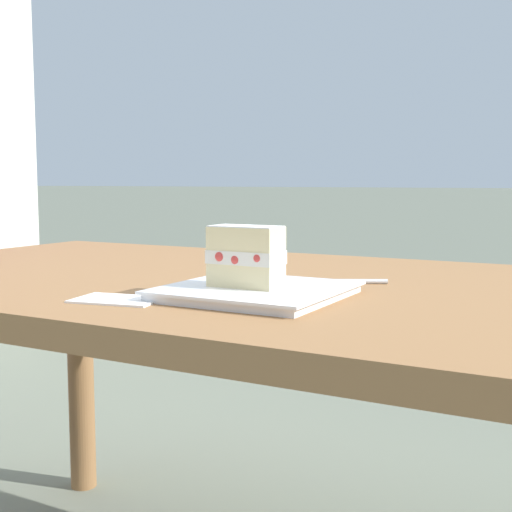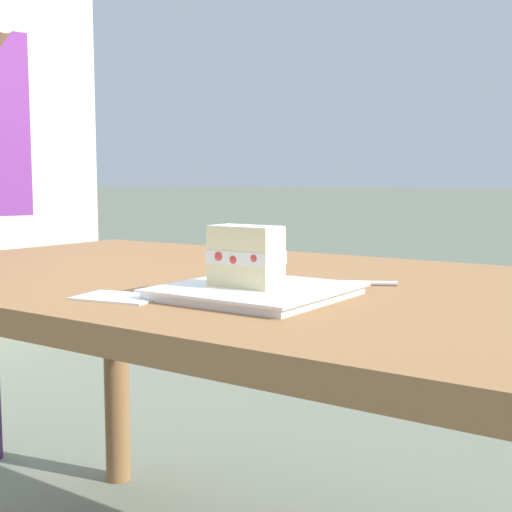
{
  "view_description": "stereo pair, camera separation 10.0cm",
  "coord_description": "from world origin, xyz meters",
  "px_view_note": "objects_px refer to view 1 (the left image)",
  "views": [
    {
      "loc": [
        -0.62,
        1.04,
        0.85
      ],
      "look_at": [
        -0.14,
        0.16,
        0.74
      ],
      "focal_mm": 48.66,
      "sensor_mm": 36.0,
      "label": 1
    },
    {
      "loc": [
        -0.71,
        0.99,
        0.85
      ],
      "look_at": [
        -0.14,
        0.16,
        0.74
      ],
      "focal_mm": 48.66,
      "sensor_mm": 36.0,
      "label": 2
    }
  ],
  "objects_px": {
    "paper_napkin": "(118,300)",
    "dessert_plate": "(256,292)",
    "cake_slice": "(246,256)",
    "dessert_fork": "(328,281)",
    "patio_table": "(229,326)"
  },
  "relations": [
    {
      "from": "paper_napkin",
      "to": "dessert_plate",
      "type": "bearing_deg",
      "value": -142.28
    },
    {
      "from": "cake_slice",
      "to": "dessert_fork",
      "type": "relative_size",
      "value": 0.67
    },
    {
      "from": "cake_slice",
      "to": "paper_napkin",
      "type": "height_order",
      "value": "cake_slice"
    },
    {
      "from": "cake_slice",
      "to": "dessert_fork",
      "type": "height_order",
      "value": "cake_slice"
    },
    {
      "from": "patio_table",
      "to": "paper_napkin",
      "type": "height_order",
      "value": "paper_napkin"
    },
    {
      "from": "patio_table",
      "to": "cake_slice",
      "type": "distance_m",
      "value": 0.26
    },
    {
      "from": "cake_slice",
      "to": "paper_napkin",
      "type": "relative_size",
      "value": 0.79
    },
    {
      "from": "cake_slice",
      "to": "paper_napkin",
      "type": "bearing_deg",
      "value": 37.08
    },
    {
      "from": "patio_table",
      "to": "dessert_plate",
      "type": "bearing_deg",
      "value": 131.6
    },
    {
      "from": "patio_table",
      "to": "paper_napkin",
      "type": "xyz_separation_m",
      "value": [
        0.01,
        0.28,
        0.09
      ]
    },
    {
      "from": "dessert_fork",
      "to": "patio_table",
      "type": "bearing_deg",
      "value": 2.81
    },
    {
      "from": "paper_napkin",
      "to": "cake_slice",
      "type": "bearing_deg",
      "value": -142.92
    },
    {
      "from": "cake_slice",
      "to": "dessert_fork",
      "type": "xyz_separation_m",
      "value": [
        -0.05,
        -0.18,
        -0.06
      ]
    },
    {
      "from": "dessert_plate",
      "to": "paper_napkin",
      "type": "xyz_separation_m",
      "value": [
        0.16,
        0.12,
        -0.01
      ]
    },
    {
      "from": "patio_table",
      "to": "cake_slice",
      "type": "relative_size",
      "value": 14.29
    }
  ]
}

